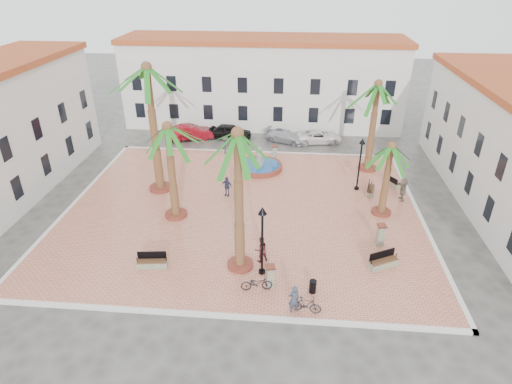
% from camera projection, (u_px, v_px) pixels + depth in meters
% --- Properties ---
extents(ground, '(120.00, 120.00, 0.00)m').
position_uv_depth(ground, '(243.00, 210.00, 32.10)').
color(ground, '#56544F').
rests_on(ground, ground).
extents(plaza, '(26.00, 22.00, 0.15)m').
position_uv_depth(plaza, '(243.00, 209.00, 32.06)').
color(plaza, '#DA7F62').
rests_on(plaza, ground).
extents(kerb_n, '(26.30, 0.30, 0.16)m').
position_uv_depth(kerb_n, '(256.00, 152.00, 41.71)').
color(kerb_n, silver).
rests_on(kerb_n, ground).
extents(kerb_s, '(26.30, 0.30, 0.16)m').
position_uv_depth(kerb_s, '(219.00, 316.00, 22.41)').
color(kerb_s, silver).
rests_on(kerb_s, ground).
extents(kerb_e, '(0.30, 22.30, 0.16)m').
position_uv_depth(kerb_e, '(420.00, 217.00, 31.05)').
color(kerb_e, silver).
rests_on(kerb_e, ground).
extents(kerb_w, '(0.30, 22.30, 0.16)m').
position_uv_depth(kerb_w, '(76.00, 202.00, 33.07)').
color(kerb_w, silver).
rests_on(kerb_w, ground).
extents(building_north, '(30.40, 7.40, 9.50)m').
position_uv_depth(building_north, '(263.00, 82.00, 47.38)').
color(building_north, silver).
rests_on(building_north, ground).
extents(fountain, '(4.09, 4.09, 2.11)m').
position_uv_depth(fountain, '(259.00, 166.00, 38.07)').
color(fountain, brown).
rests_on(fountain, plaza).
extents(palm_nw, '(5.82, 5.82, 10.15)m').
position_uv_depth(palm_nw, '(148.00, 82.00, 30.64)').
color(palm_nw, brown).
rests_on(palm_nw, plaza).
extents(palm_sw, '(5.17, 5.17, 7.18)m').
position_uv_depth(palm_sw, '(168.00, 138.00, 28.28)').
color(palm_sw, brown).
rests_on(palm_sw, plaza).
extents(palm_s, '(5.11, 5.11, 8.89)m').
position_uv_depth(palm_s, '(238.00, 149.00, 22.35)').
color(palm_s, brown).
rests_on(palm_s, plaza).
extents(palm_e, '(4.58, 4.58, 5.61)m').
position_uv_depth(palm_e, '(390.00, 156.00, 29.28)').
color(palm_e, brown).
rests_on(palm_e, plaza).
extents(palm_ne, '(5.28, 5.28, 7.97)m').
position_uv_depth(palm_ne, '(377.00, 94.00, 34.96)').
color(palm_ne, brown).
rests_on(palm_ne, plaza).
extents(bench_s, '(1.89, 0.78, 0.97)m').
position_uv_depth(bench_s, '(152.00, 263.00, 25.77)').
color(bench_s, gray).
rests_on(bench_s, plaza).
extents(bench_se, '(1.94, 1.38, 1.00)m').
position_uv_depth(bench_se, '(383.00, 263.00, 25.80)').
color(bench_se, gray).
rests_on(bench_se, plaza).
extents(bench_e, '(0.89, 1.75, 0.88)m').
position_uv_depth(bench_e, '(370.00, 190.00, 34.08)').
color(bench_e, gray).
rests_on(bench_e, plaza).
extents(bench_ne, '(1.24, 1.61, 0.84)m').
position_uv_depth(bench_ne, '(392.00, 183.00, 35.26)').
color(bench_ne, gray).
rests_on(bench_ne, plaza).
extents(lamppost_s, '(0.49, 0.49, 4.53)m').
position_uv_depth(lamppost_s, '(262.00, 229.00, 23.94)').
color(lamppost_s, black).
rests_on(lamppost_s, plaza).
extents(lamppost_e, '(0.48, 0.48, 4.41)m').
position_uv_depth(lamppost_e, '(361.00, 155.00, 33.35)').
color(lamppost_e, black).
rests_on(lamppost_e, plaza).
extents(bollard_se, '(0.62, 0.62, 1.44)m').
position_uv_depth(bollard_se, '(270.00, 276.00, 23.98)').
color(bollard_se, gray).
rests_on(bollard_se, plaza).
extents(bollard_n, '(0.56, 0.56, 1.47)m').
position_uv_depth(bollard_n, '(275.00, 153.00, 39.45)').
color(bollard_n, gray).
rests_on(bollard_n, plaza).
extents(bollard_e, '(0.62, 0.62, 1.53)m').
position_uv_depth(bollard_e, '(381.00, 235.00, 27.55)').
color(bollard_e, gray).
rests_on(bollard_e, plaza).
extents(litter_bin, '(0.40, 0.40, 0.78)m').
position_uv_depth(litter_bin, '(313.00, 286.00, 23.74)').
color(litter_bin, black).
rests_on(litter_bin, plaza).
extents(cyclist_a, '(0.71, 0.57, 1.68)m').
position_uv_depth(cyclist_a, '(294.00, 299.00, 22.20)').
color(cyclist_a, '#333B4C').
rests_on(cyclist_a, plaza).
extents(bicycle_a, '(1.85, 0.88, 0.93)m').
position_uv_depth(bicycle_a, '(257.00, 283.00, 23.86)').
color(bicycle_a, black).
rests_on(bicycle_a, plaza).
extents(cyclist_b, '(1.03, 0.96, 1.70)m').
position_uv_depth(cyclist_b, '(261.00, 249.00, 26.02)').
color(cyclist_b, '#5D252A').
rests_on(cyclist_b, plaza).
extents(bicycle_b, '(1.68, 0.68, 0.98)m').
position_uv_depth(bicycle_b, '(306.00, 305.00, 22.32)').
color(bicycle_b, black).
rests_on(bicycle_b, plaza).
extents(pedestrian_fountain_a, '(1.06, 0.94, 1.82)m').
position_uv_depth(pedestrian_fountain_a, '(241.00, 168.00, 36.25)').
color(pedestrian_fountain_a, '#9A8360').
rests_on(pedestrian_fountain_a, plaza).
extents(pedestrian_fountain_b, '(1.03, 0.70, 1.62)m').
position_uv_depth(pedestrian_fountain_b, '(227.00, 186.00, 33.45)').
color(pedestrian_fountain_b, '#2D3454').
rests_on(pedestrian_fountain_b, plaza).
extents(pedestrian_north, '(0.95, 1.22, 1.66)m').
position_uv_depth(pedestrian_north, '(226.00, 145.00, 40.97)').
color(pedestrian_north, '#48494D').
rests_on(pedestrian_north, plaza).
extents(pedestrian_east, '(0.75, 1.80, 1.88)m').
position_uv_depth(pedestrian_east, '(403.00, 189.00, 32.77)').
color(pedestrian_east, '#746B58').
rests_on(pedestrian_east, plaza).
extents(car_black, '(4.64, 2.33, 1.52)m').
position_uv_depth(car_black, '(230.00, 132.00, 44.83)').
color(car_black, black).
rests_on(car_black, ground).
extents(car_red, '(4.96, 2.99, 1.54)m').
position_uv_depth(car_red, '(191.00, 132.00, 44.63)').
color(car_red, maroon).
rests_on(car_red, ground).
extents(car_silver, '(4.62, 3.24, 1.24)m').
position_uv_depth(car_silver, '(285.00, 136.00, 44.01)').
color(car_silver, '#BABAC4').
rests_on(car_silver, ground).
extents(car_white, '(4.86, 2.81, 1.28)m').
position_uv_depth(car_white, '(319.00, 137.00, 43.85)').
color(car_white, white).
rests_on(car_white, ground).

